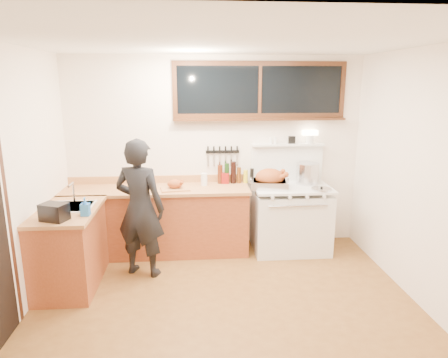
{
  "coord_description": "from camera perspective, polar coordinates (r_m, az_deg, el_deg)",
  "views": [
    {
      "loc": [
        -0.31,
        -3.66,
        2.25
      ],
      "look_at": [
        0.05,
        0.85,
        1.15
      ],
      "focal_mm": 32.0,
      "sensor_mm": 36.0,
      "label": 1
    }
  ],
  "objects": [
    {
      "name": "ground_plane",
      "position": [
        4.31,
        0.25,
        -17.96
      ],
      "size": [
        4.0,
        3.5,
        0.02
      ],
      "primitive_type": "cube",
      "color": "brown"
    },
    {
      "name": "room_shell",
      "position": [
        3.72,
        0.28,
        4.4
      ],
      "size": [
        4.1,
        3.6,
        2.65
      ],
      "color": "white",
      "rests_on": "ground"
    },
    {
      "name": "counter_back",
      "position": [
        5.43,
        -9.53,
        -5.82
      ],
      "size": [
        2.44,
        0.64,
        1.0
      ],
      "color": "brown",
      "rests_on": "ground"
    },
    {
      "name": "counter_left",
      "position": [
        4.85,
        -21.15,
        -9.07
      ],
      "size": [
        0.64,
        1.09,
        0.9
      ],
      "color": "brown",
      "rests_on": "ground"
    },
    {
      "name": "sink_unit",
      "position": [
        4.78,
        -21.07,
        -4.34
      ],
      "size": [
        0.5,
        0.45,
        0.37
      ],
      "color": "white",
      "rests_on": "counter_left"
    },
    {
      "name": "vintage_stove",
      "position": [
        5.53,
        9.45,
        -5.32
      ],
      "size": [
        1.02,
        0.74,
        1.61
      ],
      "color": "white",
      "rests_on": "ground"
    },
    {
      "name": "back_window",
      "position": [
        5.45,
        5.15,
        11.66
      ],
      "size": [
        2.32,
        0.13,
        0.77
      ],
      "color": "black",
      "rests_on": "room_shell"
    },
    {
      "name": "knife_strip",
      "position": [
        5.48,
        -0.21,
        3.8
      ],
      "size": [
        0.46,
        0.03,
        0.28
      ],
      "color": "black",
      "rests_on": "room_shell"
    },
    {
      "name": "man",
      "position": [
        4.76,
        -11.91,
        -4.11
      ],
      "size": [
        0.7,
        0.58,
        1.64
      ],
      "color": "black",
      "rests_on": "ground"
    },
    {
      "name": "soap_bottle",
      "position": [
        4.38,
        -19.23,
        -3.74
      ],
      "size": [
        0.09,
        0.09,
        0.19
      ],
      "color": "blue",
      "rests_on": "counter_left"
    },
    {
      "name": "toaster",
      "position": [
        4.34,
        -23.1,
        -4.36
      ],
      "size": [
        0.3,
        0.26,
        0.17
      ],
      "color": "black",
      "rests_on": "counter_left"
    },
    {
      "name": "cutting_board",
      "position": [
        5.18,
        -6.98,
        -0.95
      ],
      "size": [
        0.4,
        0.32,
        0.13
      ],
      "color": "#BA7D49",
      "rests_on": "counter_back"
    },
    {
      "name": "roast_turkey",
      "position": [
        5.25,
        6.59,
        -0.15
      ],
      "size": [
        0.53,
        0.43,
        0.26
      ],
      "color": "silver",
      "rests_on": "vintage_stove"
    },
    {
      "name": "stockpot",
      "position": [
        5.54,
        11.82,
        0.79
      ],
      "size": [
        0.37,
        0.37,
        0.28
      ],
      "color": "silver",
      "rests_on": "vintage_stove"
    },
    {
      "name": "saucepan",
      "position": [
        5.52,
        11.13,
        -0.1
      ],
      "size": [
        0.16,
        0.28,
        0.12
      ],
      "color": "silver",
      "rests_on": "vintage_stove"
    },
    {
      "name": "pot_lid",
      "position": [
        5.28,
        13.75,
        -1.4
      ],
      "size": [
        0.33,
        0.33,
        0.04
      ],
      "color": "silver",
      "rests_on": "vintage_stove"
    },
    {
      "name": "coffee_tin",
      "position": [
        5.45,
        0.16,
        0.13
      ],
      "size": [
        0.1,
        0.08,
        0.15
      ],
      "color": "maroon",
      "rests_on": "counter_back"
    },
    {
      "name": "pitcher",
      "position": [
        5.34,
        -2.85,
        -0.05
      ],
      "size": [
        0.1,
        0.1,
        0.17
      ],
      "color": "white",
      "rests_on": "counter_back"
    },
    {
      "name": "bottle_cluster",
      "position": [
        5.45,
        1.31,
        0.71
      ],
      "size": [
        0.5,
        0.07,
        0.3
      ],
      "color": "black",
      "rests_on": "counter_back"
    }
  ]
}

